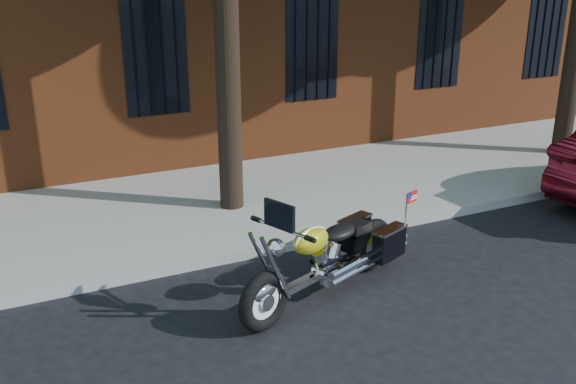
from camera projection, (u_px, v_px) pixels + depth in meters
name	position (u px, v px, depth m)	size (l,w,h in m)	color
ground	(282.00, 306.00, 7.36)	(120.00, 120.00, 0.00)	black
curb	(238.00, 254.00, 8.50)	(40.00, 0.16, 0.15)	gray
sidewalk	(194.00, 208.00, 10.10)	(40.00, 3.60, 0.15)	gray
motorcycle	(331.00, 257.00, 7.50)	(2.71, 1.40, 1.39)	black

